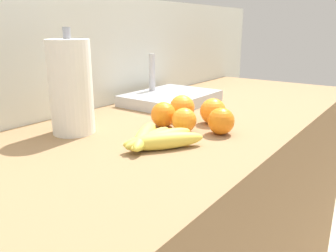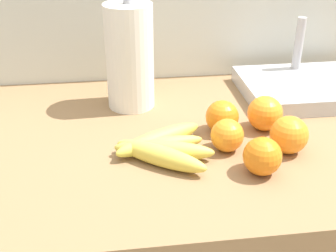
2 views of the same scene
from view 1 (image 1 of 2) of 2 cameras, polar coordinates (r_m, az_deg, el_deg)
counter at (r=1.27m, az=2.10°, el=-19.27°), size 1.91×0.67×0.91m
wall_back at (r=1.39m, az=-10.58°, el=-7.16°), size 2.31×0.06×1.30m
banana_bunch at (r=0.83m, az=-2.14°, el=-2.08°), size 0.21×0.21×0.04m
orange_center at (r=0.93m, az=8.88°, el=0.82°), size 0.07×0.07×0.07m
orange_far_right at (r=0.93m, az=2.72°, el=0.98°), size 0.07×0.07×0.07m
orange_back_right at (r=1.06m, az=2.46°, el=3.05°), size 0.08×0.08×0.08m
orange_right at (r=1.02m, az=7.55°, el=2.48°), size 0.08×0.08×0.08m
orange_front at (r=0.98m, az=-0.79°, el=1.93°), size 0.07×0.07×0.07m
paper_towel_roll at (r=0.95m, az=-15.96°, el=6.25°), size 0.11×0.11×0.28m
sink_basin at (r=1.30m, az=0.45°, el=4.80°), size 0.34×0.26×0.18m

